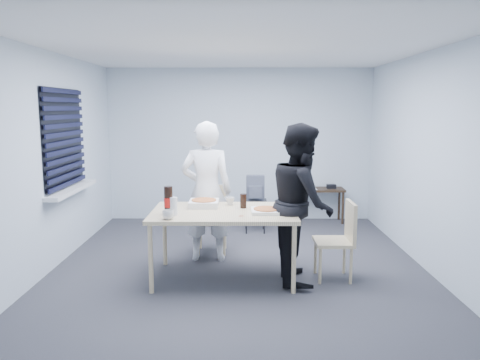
{
  "coord_description": "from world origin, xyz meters",
  "views": [
    {
      "loc": [
        0.03,
        -5.54,
        1.93
      ],
      "look_at": [
        0.01,
        0.1,
        1.06
      ],
      "focal_mm": 35.0,
      "sensor_mm": 36.0,
      "label": 1
    }
  ],
  "objects_px": {
    "person_white": "(207,191)",
    "side_table": "(318,193)",
    "mug_b": "(230,201)",
    "backpack": "(255,188)",
    "mug_a": "(168,215)",
    "stool": "(255,207)",
    "dining_table": "(224,216)",
    "chair_far": "(212,214)",
    "soda_bottle": "(168,201)",
    "person_black": "(301,203)",
    "chair_right": "(341,235)"
  },
  "relations": [
    {
      "from": "person_white",
      "to": "mug_a",
      "type": "bearing_deg",
      "value": 73.52
    },
    {
      "from": "person_white",
      "to": "stool",
      "type": "distance_m",
      "value": 1.6
    },
    {
      "from": "chair_right",
      "to": "person_black",
      "type": "bearing_deg",
      "value": -176.91
    },
    {
      "from": "mug_b",
      "to": "backpack",
      "type": "bearing_deg",
      "value": 78.4
    },
    {
      "from": "stool",
      "to": "backpack",
      "type": "height_order",
      "value": "backpack"
    },
    {
      "from": "person_white",
      "to": "side_table",
      "type": "xyz_separation_m",
      "value": [
        1.75,
        2.01,
        -0.39
      ]
    },
    {
      "from": "person_black",
      "to": "stool",
      "type": "relative_size",
      "value": 3.56
    },
    {
      "from": "soda_bottle",
      "to": "person_white",
      "type": "bearing_deg",
      "value": 67.95
    },
    {
      "from": "chair_right",
      "to": "mug_a",
      "type": "xyz_separation_m",
      "value": [
        -1.89,
        -0.39,
        0.32
      ]
    },
    {
      "from": "person_white",
      "to": "side_table",
      "type": "distance_m",
      "value": 2.69
    },
    {
      "from": "stool",
      "to": "backpack",
      "type": "xyz_separation_m",
      "value": [
        0.0,
        -0.01,
        0.3
      ]
    },
    {
      "from": "mug_b",
      "to": "soda_bottle",
      "type": "height_order",
      "value": "soda_bottle"
    },
    {
      "from": "chair_right",
      "to": "mug_b",
      "type": "distance_m",
      "value": 1.34
    },
    {
      "from": "chair_right",
      "to": "backpack",
      "type": "height_order",
      "value": "backpack"
    },
    {
      "from": "side_table",
      "to": "stool",
      "type": "relative_size",
      "value": 1.74
    },
    {
      "from": "chair_far",
      "to": "mug_b",
      "type": "relative_size",
      "value": 8.9
    },
    {
      "from": "person_black",
      "to": "backpack",
      "type": "xyz_separation_m",
      "value": [
        -0.45,
        2.07,
        -0.19
      ]
    },
    {
      "from": "person_white",
      "to": "person_black",
      "type": "distance_m",
      "value": 1.32
    },
    {
      "from": "person_black",
      "to": "dining_table",
      "type": "bearing_deg",
      "value": 87.31
    },
    {
      "from": "mug_b",
      "to": "person_black",
      "type": "bearing_deg",
      "value": -24.62
    },
    {
      "from": "dining_table",
      "to": "backpack",
      "type": "bearing_deg",
      "value": 78.47
    },
    {
      "from": "stool",
      "to": "mug_a",
      "type": "bearing_deg",
      "value": -111.73
    },
    {
      "from": "chair_far",
      "to": "stool",
      "type": "bearing_deg",
      "value": 58.33
    },
    {
      "from": "person_white",
      "to": "mug_a",
      "type": "distance_m",
      "value": 1.13
    },
    {
      "from": "side_table",
      "to": "soda_bottle",
      "type": "distance_m",
      "value": 3.58
    },
    {
      "from": "side_table",
      "to": "stool",
      "type": "distance_m",
      "value": 1.27
    },
    {
      "from": "dining_table",
      "to": "backpack",
      "type": "height_order",
      "value": "backpack"
    },
    {
      "from": "person_white",
      "to": "side_table",
      "type": "height_order",
      "value": "person_white"
    },
    {
      "from": "chair_far",
      "to": "side_table",
      "type": "bearing_deg",
      "value": 43.87
    },
    {
      "from": "side_table",
      "to": "mug_b",
      "type": "xyz_separation_m",
      "value": [
        -1.44,
        -2.36,
        0.33
      ]
    },
    {
      "from": "chair_far",
      "to": "chair_right",
      "type": "xyz_separation_m",
      "value": [
        1.52,
        -1.07,
        0.0
      ]
    },
    {
      "from": "mug_b",
      "to": "mug_a",
      "type": "bearing_deg",
      "value": -130.56
    },
    {
      "from": "chair_right",
      "to": "soda_bottle",
      "type": "bearing_deg",
      "value": -175.01
    },
    {
      "from": "person_white",
      "to": "person_black",
      "type": "height_order",
      "value": "same"
    },
    {
      "from": "person_white",
      "to": "mug_a",
      "type": "height_order",
      "value": "person_white"
    },
    {
      "from": "backpack",
      "to": "mug_b",
      "type": "distance_m",
      "value": 1.74
    },
    {
      "from": "mug_a",
      "to": "person_black",
      "type": "bearing_deg",
      "value": 14.28
    },
    {
      "from": "chair_right",
      "to": "person_white",
      "type": "xyz_separation_m",
      "value": [
        -1.57,
        0.69,
        0.37
      ]
    },
    {
      "from": "person_black",
      "to": "side_table",
      "type": "bearing_deg",
      "value": -13.17
    },
    {
      "from": "chair_right",
      "to": "person_black",
      "type": "relative_size",
      "value": 0.5
    },
    {
      "from": "mug_a",
      "to": "soda_bottle",
      "type": "height_order",
      "value": "soda_bottle"
    },
    {
      "from": "chair_right",
      "to": "stool",
      "type": "bearing_deg",
      "value": 113.87
    },
    {
      "from": "side_table",
      "to": "chair_right",
      "type": "bearing_deg",
      "value": -93.8
    },
    {
      "from": "chair_far",
      "to": "mug_b",
      "type": "distance_m",
      "value": 0.83
    },
    {
      "from": "chair_far",
      "to": "mug_a",
      "type": "distance_m",
      "value": 1.53
    },
    {
      "from": "stool",
      "to": "soda_bottle",
      "type": "distance_m",
      "value": 2.5
    },
    {
      "from": "mug_b",
      "to": "chair_right",
      "type": "bearing_deg",
      "value": -15.21
    },
    {
      "from": "mug_a",
      "to": "chair_far",
      "type": "bearing_deg",
      "value": 75.98
    },
    {
      "from": "dining_table",
      "to": "mug_a",
      "type": "bearing_deg",
      "value": -144.25
    },
    {
      "from": "soda_bottle",
      "to": "backpack",
      "type": "bearing_deg",
      "value": 65.62
    }
  ]
}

